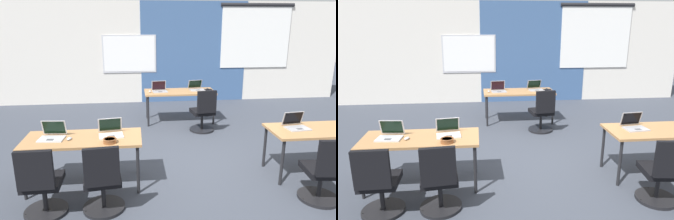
% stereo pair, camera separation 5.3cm
% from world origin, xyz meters
% --- Properties ---
extents(ground_plane, '(24.00, 24.00, 0.00)m').
position_xyz_m(ground_plane, '(0.00, 0.00, 0.00)').
color(ground_plane, '#383D47').
extents(back_wall_assembly, '(10.00, 0.27, 2.80)m').
position_xyz_m(back_wall_assembly, '(0.04, 4.20, 1.41)').
color(back_wall_assembly, silver).
rests_on(back_wall_assembly, ground).
extents(desk_near_left, '(1.60, 0.70, 0.72)m').
position_xyz_m(desk_near_left, '(-1.75, -0.60, 0.66)').
color(desk_near_left, '#A37547').
rests_on(desk_near_left, ground).
extents(desk_near_right, '(1.60, 0.70, 0.72)m').
position_xyz_m(desk_near_right, '(1.75, -0.60, 0.66)').
color(desk_near_right, '#A37547').
rests_on(desk_near_right, ground).
extents(desk_far_center, '(1.60, 0.70, 0.72)m').
position_xyz_m(desk_far_center, '(0.00, 2.20, 0.66)').
color(desk_far_center, '#A37547').
rests_on(desk_far_center, ground).
extents(laptop_near_left_end, '(0.36, 0.32, 0.23)m').
position_xyz_m(laptop_near_left_end, '(-2.16, -0.58, 0.77)').
color(laptop_near_left_end, '#B7B7BC').
rests_on(laptop_near_left_end, desk_near_left).
extents(mouse_near_left_end, '(0.08, 0.11, 0.03)m').
position_xyz_m(mouse_near_left_end, '(-1.92, -0.66, 0.74)').
color(mouse_near_left_end, '#B2B2B7').
rests_on(mouse_near_left_end, desk_near_left).
extents(chair_near_left_end, '(0.52, 0.54, 0.92)m').
position_xyz_m(chair_near_left_end, '(-2.14, -1.31, 0.38)').
color(chair_near_left_end, black).
rests_on(chair_near_left_end, ground).
extents(laptop_near_left_inner, '(0.37, 0.34, 0.23)m').
position_xyz_m(laptop_near_left_inner, '(-1.37, -0.54, 0.77)').
color(laptop_near_left_inner, silver).
rests_on(laptop_near_left_inner, desk_near_left).
extents(chair_near_left_inner, '(0.52, 0.56, 0.92)m').
position_xyz_m(chair_near_left_inner, '(-1.44, -1.30, 0.38)').
color(chair_near_left_inner, black).
rests_on(chair_near_left_inner, ground).
extents(laptop_far_right, '(0.37, 0.36, 0.22)m').
position_xyz_m(laptop_far_right, '(0.41, 2.29, 0.77)').
color(laptop_far_right, '#9E9EA3').
rests_on(laptop_far_right, desk_far_center).
extents(mousepad_far_right, '(0.22, 0.19, 0.00)m').
position_xyz_m(mousepad_far_right, '(0.67, 2.27, 0.72)').
color(mousepad_far_right, black).
rests_on(mousepad_far_right, desk_far_center).
extents(mouse_far_right, '(0.06, 0.10, 0.03)m').
position_xyz_m(mouse_far_right, '(0.67, 2.27, 0.74)').
color(mouse_far_right, black).
rests_on(mouse_far_right, mousepad_far_right).
extents(chair_far_right, '(0.52, 0.57, 0.92)m').
position_xyz_m(chair_far_right, '(0.40, 1.44, 0.38)').
color(chair_far_right, black).
rests_on(chair_far_right, ground).
extents(laptop_near_right_inner, '(0.36, 0.33, 0.23)m').
position_xyz_m(laptop_near_right_inner, '(1.36, -0.52, 0.77)').
color(laptop_near_right_inner, '#9E9EA3').
rests_on(laptop_near_right_inner, desk_near_right).
extents(chair_near_right_inner, '(0.52, 0.56, 0.92)m').
position_xyz_m(chair_near_right_inner, '(1.34, -1.38, 0.38)').
color(chair_near_right_inner, black).
rests_on(chair_near_right_inner, ground).
extents(laptop_far_left, '(0.36, 0.30, 0.24)m').
position_xyz_m(laptop_far_left, '(-0.46, 2.20, 0.77)').
color(laptop_far_left, '#9E9EA3').
rests_on(laptop_far_left, desk_far_center).
extents(mouse_far_left, '(0.07, 0.10, 0.03)m').
position_xyz_m(mouse_far_left, '(-0.68, 2.17, 0.74)').
color(mouse_far_left, '#B2B2B7').
rests_on(mouse_far_left, desk_far_center).
extents(snack_bowl, '(0.18, 0.18, 0.06)m').
position_xyz_m(snack_bowl, '(-1.37, -0.83, 0.76)').
color(snack_bowl, brown).
rests_on(snack_bowl, desk_near_left).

